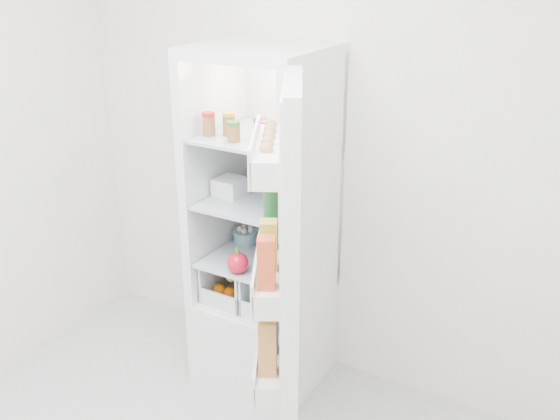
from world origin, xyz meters
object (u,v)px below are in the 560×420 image
Objects in this scene: refrigerator at (268,265)px; red_cabbage at (289,245)px; fridge_door at (285,255)px; mushroom_bowl at (246,236)px.

red_cabbage is (0.15, -0.05, 0.18)m from refrigerator.
mushroom_bowl is at bearing 15.10° from fridge_door.
fridge_door is (0.44, -0.60, 0.43)m from refrigerator.
red_cabbage is at bearing -0.57° from fridge_door.
refrigerator is 0.24m from red_cabbage.
red_cabbage is at bearing -18.91° from refrigerator.
refrigerator is 0.20m from mushroom_bowl.
mushroom_bowl is 0.10× the size of fridge_door.
refrigerator reaches higher than red_cabbage.
red_cabbage is 0.34m from mushroom_bowl.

